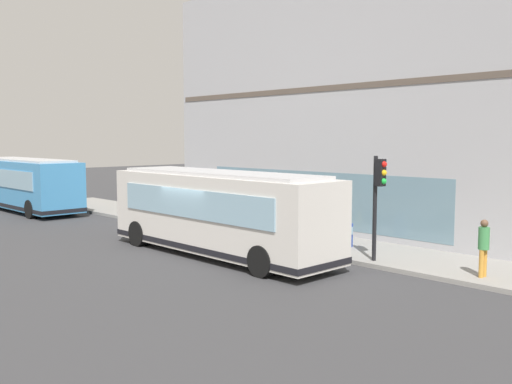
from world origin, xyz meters
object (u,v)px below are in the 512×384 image
(pedestrian_by_light_pole, at_px, (223,201))
(pedestrian_near_building_entrance, at_px, (206,204))
(fire_hydrant, at_px, (289,231))
(city_bus_nearside, at_px, (218,213))
(traffic_light_near_corner, at_px, (379,188))
(pedestrian_near_hydrant, at_px, (484,244))
(newspaper_vending_box, at_px, (345,235))
(city_bus_far_down_street, at_px, (26,185))
(pedestrian_walking_along_curb, at_px, (222,203))

(pedestrian_by_light_pole, height_order, pedestrian_near_building_entrance, pedestrian_near_building_entrance)
(fire_hydrant, height_order, pedestrian_by_light_pole, pedestrian_by_light_pole)
(city_bus_nearside, height_order, traffic_light_near_corner, traffic_light_near_corner)
(city_bus_nearside, distance_m, traffic_light_near_corner, 5.78)
(city_bus_nearside, bearing_deg, pedestrian_near_hydrant, -69.71)
(pedestrian_near_hydrant, relative_size, newspaper_vending_box, 1.92)
(pedestrian_by_light_pole, distance_m, newspaper_vending_box, 8.62)
(city_bus_far_down_street, height_order, fire_hydrant, city_bus_far_down_street)
(city_bus_far_down_street, height_order, newspaper_vending_box, city_bus_far_down_street)
(city_bus_far_down_street, relative_size, pedestrian_walking_along_curb, 5.67)
(newspaper_vending_box, bearing_deg, pedestrian_near_hydrant, -98.76)
(city_bus_nearside, relative_size, pedestrian_near_hydrant, 5.82)
(city_bus_far_down_street, distance_m, traffic_light_near_corner, 22.76)
(newspaper_vending_box, bearing_deg, pedestrian_by_light_pole, 81.80)
(city_bus_nearside, bearing_deg, pedestrian_walking_along_curb, 47.91)
(pedestrian_by_light_pole, xyz_separation_m, pedestrian_near_building_entrance, (-1.77, -0.88, 0.06))
(fire_hydrant, relative_size, pedestrian_near_building_entrance, 0.41)
(fire_hydrant, xyz_separation_m, pedestrian_by_light_pole, (1.70, 6.06, 0.63))
(city_bus_nearside, bearing_deg, pedestrian_by_light_pole, 48.03)
(city_bus_far_down_street, height_order, pedestrian_near_building_entrance, city_bus_far_down_street)
(city_bus_far_down_street, distance_m, pedestrian_near_hydrant, 26.18)
(traffic_light_near_corner, height_order, pedestrian_near_building_entrance, traffic_light_near_corner)
(pedestrian_walking_along_curb, height_order, pedestrian_near_building_entrance, pedestrian_near_building_entrance)
(traffic_light_near_corner, relative_size, pedestrian_near_hydrant, 2.04)
(traffic_light_near_corner, relative_size, newspaper_vending_box, 3.92)
(city_bus_nearside, xyz_separation_m, pedestrian_near_hydrant, (3.11, -8.41, -0.41))
(city_bus_far_down_street, height_order, traffic_light_near_corner, traffic_light_near_corner)
(pedestrian_walking_along_curb, distance_m, pedestrian_near_building_entrance, 0.91)
(pedestrian_by_light_pole, relative_size, newspaper_vending_box, 1.91)
(city_bus_nearside, height_order, pedestrian_near_building_entrance, city_bus_nearside)
(city_bus_nearside, distance_m, newspaper_vending_box, 4.92)
(city_bus_nearside, distance_m, fire_hydrant, 3.67)
(pedestrian_by_light_pole, bearing_deg, pedestrian_near_building_entrance, -153.60)
(pedestrian_near_hydrant, xyz_separation_m, pedestrian_near_building_entrance, (0.33, 13.32, 0.05))
(fire_hydrant, distance_m, pedestrian_near_building_entrance, 5.23)
(traffic_light_near_corner, bearing_deg, pedestrian_near_building_entrance, 85.91)
(city_bus_nearside, height_order, fire_hydrant, city_bus_nearside)
(traffic_light_near_corner, xyz_separation_m, pedestrian_near_hydrant, (0.38, -3.43, -1.47))
(pedestrian_near_building_entrance, bearing_deg, traffic_light_near_corner, -94.09)
(pedestrian_walking_along_curb, bearing_deg, city_bus_nearside, -132.09)
(city_bus_nearside, relative_size, pedestrian_walking_along_curb, 5.68)
(traffic_light_near_corner, distance_m, newspaper_vending_box, 3.27)
(pedestrian_near_hydrant, relative_size, pedestrian_walking_along_curb, 0.98)
(traffic_light_near_corner, relative_size, pedestrian_by_light_pole, 2.06)
(newspaper_vending_box, bearing_deg, pedestrian_near_building_entrance, 94.08)
(traffic_light_near_corner, relative_size, pedestrian_near_building_entrance, 1.95)
(city_bus_far_down_street, relative_size, pedestrian_near_hydrant, 5.81)
(fire_hydrant, height_order, pedestrian_near_hydrant, pedestrian_near_hydrant)
(fire_hydrant, relative_size, pedestrian_by_light_pole, 0.43)
(city_bus_far_down_street, bearing_deg, traffic_light_near_corner, -83.41)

